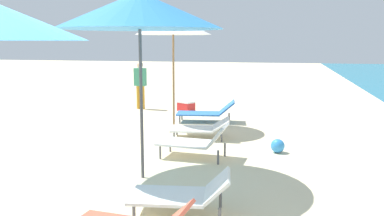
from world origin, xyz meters
TOP-DOWN VIEW (x-y plane):
  - umbrella_second at (-0.06, 3.38)m, footprint 2.58×2.58m
  - lounger_second_shoreside at (0.52, 4.67)m, footprint 1.34×0.74m
  - lounger_second_inland at (0.91, 2.13)m, footprint 1.34×0.82m
  - umbrella_farthest at (-0.56, 7.14)m, footprint 1.87×1.87m
  - lounger_farthest_shoreside at (0.10, 8.15)m, footprint 1.64×0.86m
  - lounger_farthest_inland at (0.32, 6.24)m, footprint 1.42×0.89m
  - person_walking_near at (-2.41, 9.83)m, footprint 0.38×0.26m
  - beach_ball at (2.05, 5.39)m, footprint 0.28×0.28m
  - cooler_box at (-0.87, 9.75)m, footprint 0.60×0.56m

SIDE VIEW (x-z plane):
  - beach_ball at x=2.05m, z-range 0.00..0.28m
  - cooler_box at x=-0.87m, z-range 0.00..0.32m
  - lounger_farthest_inland at x=0.32m, z-range 0.02..0.48m
  - lounger_farthest_shoreside at x=0.10m, z-range -0.01..0.58m
  - lounger_second_inland at x=0.91m, z-range 0.00..0.56m
  - lounger_second_shoreside at x=0.52m, z-range 0.00..0.65m
  - person_walking_near at x=-2.41m, z-range 0.15..1.69m
  - umbrella_farthest at x=-0.56m, z-range 1.14..3.98m
  - umbrella_second at x=-0.06m, z-range 1.15..4.14m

